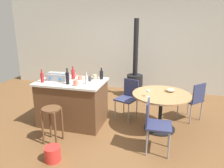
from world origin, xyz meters
The scene contains 23 objects.
ground_plane centered at (0.00, 0.00, 0.00)m, with size 8.80×8.80×0.00m, color brown.
back_wall centered at (0.00, 2.58, 1.35)m, with size 8.00×0.10×2.70m, color beige.
kitchen_island centered at (-0.71, -0.11, 0.46)m, with size 1.33×0.88×0.92m.
wooden_stool centered at (-0.74, -0.89, 0.47)m, with size 0.32×0.32×0.64m.
dining_table centered at (1.06, 0.07, 0.57)m, with size 1.10×1.10×0.74m.
folding_chair_near centered at (1.70, 0.65, 0.50)m, with size 0.57×0.57×0.85m.
folding_chair_far centered at (0.34, 0.43, 0.50)m, with size 0.52×0.52×0.86m.
folding_chair_left centered at (1.00, -0.71, 0.52)m, with size 0.41×0.41×0.87m.
wood_stove centered at (0.26, 1.86, 0.51)m, with size 0.44×0.45×2.13m.
toolbox centered at (-0.98, -0.15, 0.99)m, with size 0.43×0.23×0.16m.
bottle_0 centered at (-0.73, 0.02, 1.02)m, with size 0.07×0.07×0.27m.
bottle_1 centered at (-1.21, -0.36, 1.02)m, with size 0.06×0.06×0.26m.
bottle_2 centered at (-0.17, 0.17, 1.01)m, with size 0.07×0.07×0.24m.
bottle_3 centered at (-0.68, -0.34, 1.04)m, with size 0.07×0.07×0.31m.
bottle_4 centered at (-0.34, -0.23, 1.00)m, with size 0.06×0.06×0.22m.
cup_0 centered at (-0.49, -0.39, 0.97)m, with size 0.11×0.08×0.10m.
cup_1 centered at (-0.57, 0.00, 0.96)m, with size 0.12×0.09×0.08m.
cup_2 centered at (-0.34, -0.04, 0.97)m, with size 0.11×0.07×0.10m.
cup_3 centered at (-0.78, 0.18, 0.96)m, with size 0.11×0.07×0.08m.
cup_4 centered at (-0.31, 0.16, 0.96)m, with size 0.12×0.08×0.09m.
wine_glass centered at (0.82, -0.16, 0.85)m, with size 0.07×0.07×0.14m.
serving_bowl centered at (1.21, 0.25, 0.78)m, with size 0.18×0.18×0.07m, color tan.
plastic_bucket centered at (-0.47, -1.38, 0.12)m, with size 0.25×0.25×0.23m, color red.
Camera 1 is at (1.15, -3.91, 2.09)m, focal length 34.67 mm.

